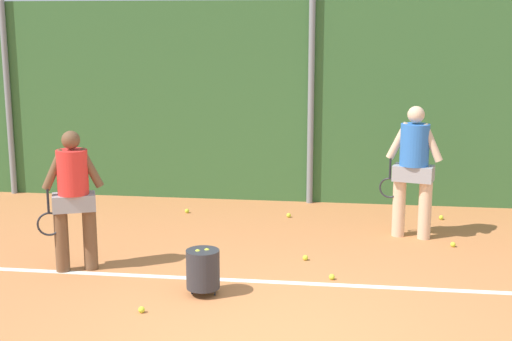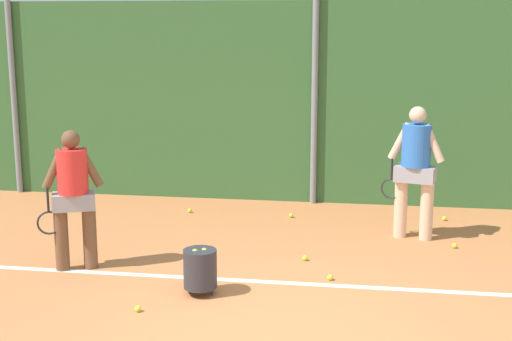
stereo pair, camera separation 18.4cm
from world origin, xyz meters
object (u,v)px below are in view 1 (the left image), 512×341
tennis_ball_4 (187,211)px  tennis_ball_6 (441,217)px  ball_hopper (203,269)px  tennis_ball_9 (289,215)px  tennis_ball_0 (332,277)px  tennis_ball_8 (142,310)px  tennis_ball_2 (453,244)px  tennis_ball_7 (305,258)px  player_midcourt (414,165)px  player_foreground_near (73,193)px

tennis_ball_4 → tennis_ball_6: size_ratio=1.00×
ball_hopper → tennis_ball_9: ball_hopper is taller
tennis_ball_0 → tennis_ball_9: bearing=105.6°
tennis_ball_8 → tennis_ball_6: bearing=49.4°
tennis_ball_2 → tennis_ball_7: same height
tennis_ball_7 → tennis_ball_9: bearing=101.0°
tennis_ball_2 → tennis_ball_4: size_ratio=1.00×
tennis_ball_0 → tennis_ball_7: 0.73m
player_midcourt → player_foreground_near: bearing=39.3°
ball_hopper → tennis_ball_0: 1.53m
tennis_ball_7 → tennis_ball_6: bearing=48.6°
tennis_ball_7 → tennis_ball_2: bearing=22.9°
tennis_ball_8 → tennis_ball_2: bearing=37.8°
ball_hopper → tennis_ball_7: size_ratio=7.78×
player_foreground_near → tennis_ball_4: (0.70, 2.71, -0.90)m
ball_hopper → tennis_ball_9: size_ratio=7.78×
tennis_ball_9 → ball_hopper: bearing=-101.1°
tennis_ball_7 → tennis_ball_0: bearing=-61.7°
player_midcourt → ball_hopper: 3.50m
player_midcourt → tennis_ball_2: 1.17m
player_midcourt → tennis_ball_7: size_ratio=27.24×
tennis_ball_7 → tennis_ball_8: (-1.53, -1.85, 0.00)m
tennis_ball_2 → tennis_ball_9: 2.54m
player_midcourt → tennis_ball_9: player_midcourt is taller
tennis_ball_0 → tennis_ball_4: 3.50m
tennis_ball_0 → tennis_ball_6: (1.54, 2.77, 0.00)m
ball_hopper → tennis_ball_7: 1.66m
player_midcourt → tennis_ball_9: bearing=-10.0°
tennis_ball_4 → tennis_ball_6: (3.84, 0.13, 0.00)m
ball_hopper → tennis_ball_6: ball_hopper is taller
tennis_ball_6 → tennis_ball_8: same height
tennis_ball_2 → tennis_ball_4: (-3.84, 1.21, 0.00)m
tennis_ball_7 → tennis_ball_9: 1.99m
player_foreground_near → tennis_ball_6: bearing=-169.9°
tennis_ball_0 → tennis_ball_9: (-0.72, 2.60, 0.00)m
tennis_ball_4 → tennis_ball_0: bearing=-48.9°
player_midcourt → tennis_ball_0: (-1.02, -1.82, -0.97)m
player_foreground_near → ball_hopper: bearing=138.8°
tennis_ball_0 → tennis_ball_8: (-1.88, -1.21, 0.00)m
tennis_ball_0 → tennis_ball_7: bearing=118.3°
tennis_ball_0 → tennis_ball_2: size_ratio=1.00×
tennis_ball_0 → tennis_ball_6: bearing=61.0°
ball_hopper → tennis_ball_8: 0.81m
tennis_ball_6 → tennis_ball_7: bearing=-131.4°
tennis_ball_4 → ball_hopper: bearing=-74.0°
player_midcourt → tennis_ball_7: player_midcourt is taller
tennis_ball_0 → tennis_ball_8: same height
player_midcourt → tennis_ball_0: player_midcourt is taller
player_midcourt → tennis_ball_6: size_ratio=27.24×
tennis_ball_9 → tennis_ball_8: bearing=-106.8°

